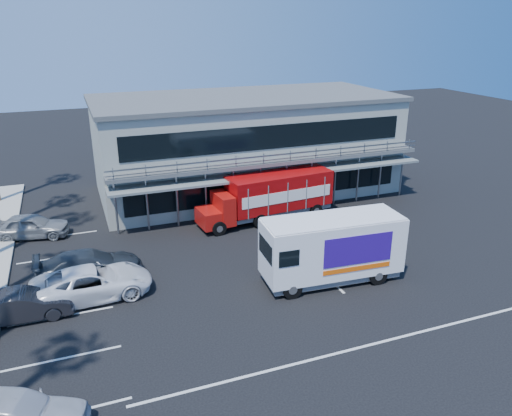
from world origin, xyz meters
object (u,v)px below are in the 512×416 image
object	(u,v)px
white_van	(332,248)
parked_car_b	(23,305)
parked_car_a	(11,415)
red_truck	(271,195)

from	to	relation	value
white_van	parked_car_b	distance (m)	14.64
parked_car_a	parked_car_b	distance (m)	7.20
parked_car_a	red_truck	bearing A→B (deg)	-23.58
red_truck	parked_car_a	bearing A→B (deg)	-141.56
parked_car_a	parked_car_b	world-z (taller)	parked_car_a
white_van	parked_car_a	distance (m)	15.51
white_van	red_truck	bearing A→B (deg)	91.40
red_truck	white_van	xyz separation A→B (m)	(-0.37, -8.89, 0.13)
red_truck	parked_car_a	size ratio (longest dim) A/B	1.96
white_van	parked_car_a	size ratio (longest dim) A/B	1.50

